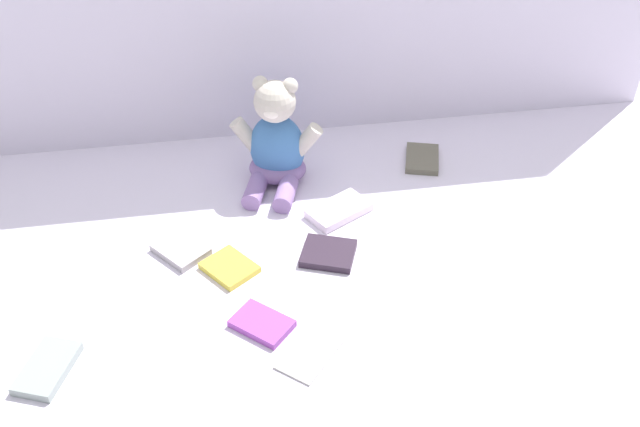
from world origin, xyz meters
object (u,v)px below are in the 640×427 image
object	(u,v)px
book_case_7	(339,210)
book_case_1	(262,324)
book_case_3	(422,159)
teddy_bear	(276,145)
book_case_5	(311,351)
book_case_0	(328,253)
book_case_6	(47,368)
book_case_2	(181,250)
book_case_4	(230,268)

from	to	relation	value
book_case_7	book_case_1	bearing A→B (deg)	-62.50
book_case_1	book_case_3	size ratio (longest dim) A/B	0.90
teddy_bear	book_case_5	size ratio (longest dim) A/B	1.97
book_case_0	book_case_5	size ratio (longest dim) A/B	0.80
book_case_5	book_case_6	world-z (taller)	book_case_6
book_case_0	book_case_7	size ratio (longest dim) A/B	0.78
book_case_7	book_case_5	bearing A→B (deg)	-46.86
book_case_7	teddy_bear	bearing A→B (deg)	-171.61
book_case_6	book_case_7	world-z (taller)	book_case_7
book_case_3	book_case_6	xyz separation A→B (m)	(-0.82, -0.53, 0.00)
book_case_2	book_case_7	world-z (taller)	book_case_7
book_case_6	book_case_1	bearing A→B (deg)	-151.49
book_case_0	book_case_2	bearing A→B (deg)	99.25
book_case_0	book_case_1	bearing A→B (deg)	158.95
teddy_bear	book_case_7	distance (m)	0.21
book_case_3	book_case_5	bearing A→B (deg)	73.67
book_case_0	book_case_6	size ratio (longest dim) A/B	0.85
book_case_6	book_case_7	bearing A→B (deg)	-126.89
book_case_2	book_case_4	xyz separation A→B (m)	(0.10, -0.07, -0.00)
book_case_0	book_case_7	bearing A→B (deg)	1.82
book_case_4	book_case_5	world-z (taller)	book_case_4
book_case_2	book_case_5	bearing A→B (deg)	-92.94
book_case_5	book_case_7	world-z (taller)	book_case_7
teddy_bear	book_case_1	xyz separation A→B (m)	(-0.08, -0.46, -0.09)
teddy_bear	book_case_3	world-z (taller)	teddy_bear
book_case_0	book_case_3	distance (m)	0.42
book_case_0	book_case_2	distance (m)	0.31
book_case_4	book_case_3	bearing A→B (deg)	176.62
book_case_5	book_case_7	bearing A→B (deg)	-66.65
book_case_1	book_case_7	distance (m)	0.37
teddy_bear	book_case_6	xyz separation A→B (m)	(-0.46, -0.51, -0.09)
book_case_0	book_case_2	size ratio (longest dim) A/B	0.99
teddy_bear	book_case_4	bearing A→B (deg)	-95.85
book_case_2	teddy_bear	bearing A→B (deg)	5.93
teddy_bear	book_case_7	world-z (taller)	teddy_bear
book_case_0	book_case_3	bearing A→B (deg)	-22.09
teddy_bear	book_case_4	xyz separation A→B (m)	(-0.13, -0.30, -0.09)
book_case_3	book_case_5	distance (m)	0.66
teddy_bear	book_case_7	bearing A→B (deg)	-34.02
book_case_3	book_case_7	size ratio (longest dim) A/B	0.87
teddy_bear	book_case_2	xyz separation A→B (m)	(-0.23, -0.23, -0.09)
book_case_4	book_case_6	size ratio (longest dim) A/B	0.81
teddy_bear	book_case_0	bearing A→B (deg)	-57.95
book_case_2	book_case_5	xyz separation A→B (m)	(0.23, -0.31, -0.00)
book_case_1	book_case_7	xyz separation A→B (m)	(0.20, 0.31, 0.00)
teddy_bear	book_case_0	xyz separation A→B (m)	(0.07, -0.29, -0.09)
teddy_bear	book_case_6	bearing A→B (deg)	-114.11
teddy_bear	book_case_0	distance (m)	0.31
book_case_1	book_case_6	bearing A→B (deg)	139.35
book_case_5	book_case_2	bearing A→B (deg)	-13.28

